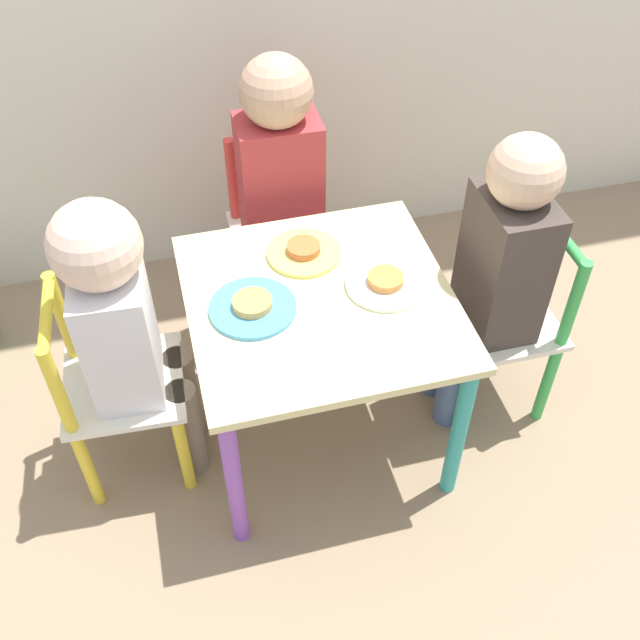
{
  "coord_description": "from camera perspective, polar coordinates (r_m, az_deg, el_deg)",
  "views": [
    {
      "loc": [
        -0.29,
        -1.11,
        1.54
      ],
      "look_at": [
        0.0,
        0.0,
        0.39
      ],
      "focal_mm": 42.0,
      "sensor_mm": 36.0,
      "label": 1
    }
  ],
  "objects": [
    {
      "name": "chair_red",
      "position": [
        2.05,
        -3.08,
        6.45
      ],
      "size": [
        0.26,
        0.26,
        0.52
      ],
      "rotation": [
        0.0,
        0.0,
        -0.02
      ],
      "color": "silver",
      "rests_on": "ground_plane"
    },
    {
      "name": "plate_back",
      "position": [
        1.68,
        -1.25,
        5.24
      ],
      "size": [
        0.17,
        0.17,
        0.03
      ],
      "color": "#EADB66",
      "rests_on": "kids_table"
    },
    {
      "name": "plate_right",
      "position": [
        1.61,
        5.0,
        2.85
      ],
      "size": [
        0.17,
        0.17,
        0.03
      ],
      "color": "white",
      "rests_on": "kids_table"
    },
    {
      "name": "child_right",
      "position": [
        1.7,
        13.39,
        4.16
      ],
      "size": [
        0.21,
        0.2,
        0.77
      ],
      "rotation": [
        0.0,
        0.0,
        -1.57
      ],
      "color": "#4C608E",
      "rests_on": "ground_plane"
    },
    {
      "name": "chair_yellow",
      "position": [
        1.72,
        -15.4,
        -5.2
      ],
      "size": [
        0.27,
        0.27,
        0.52
      ],
      "rotation": [
        0.0,
        0.0,
        1.51
      ],
      "color": "silver",
      "rests_on": "ground_plane"
    },
    {
      "name": "chair_green",
      "position": [
        1.86,
        14.03,
        -0.25
      ],
      "size": [
        0.26,
        0.26,
        0.52
      ],
      "rotation": [
        0.0,
        0.0,
        -1.57
      ],
      "color": "silver",
      "rests_on": "ground_plane"
    },
    {
      "name": "child_back",
      "position": [
        1.87,
        -2.98,
        10.67
      ],
      "size": [
        0.2,
        0.22,
        0.79
      ],
      "rotation": [
        0.0,
        0.0,
        -0.02
      ],
      "color": "#4C608E",
      "rests_on": "ground_plane"
    },
    {
      "name": "plate_left",
      "position": [
        1.56,
        -5.16,
        1.03
      ],
      "size": [
        0.18,
        0.18,
        0.03
      ],
      "color": "#4C9EE0",
      "rests_on": "kids_table"
    },
    {
      "name": "child_left",
      "position": [
        1.57,
        -14.68,
        -0.11
      ],
      "size": [
        0.23,
        0.21,
        0.75
      ],
      "rotation": [
        0.0,
        0.0,
        1.51
      ],
      "color": "#7A6B5B",
      "rests_on": "ground_plane"
    },
    {
      "name": "kids_table",
      "position": [
        1.63,
        0.0,
        -0.04
      ],
      "size": [
        0.56,
        0.56,
        0.45
      ],
      "color": "beige",
      "rests_on": "ground_plane"
    },
    {
      "name": "ground_plane",
      "position": [
        1.92,
        0.0,
        -8.1
      ],
      "size": [
        6.0,
        6.0,
        0.0
      ],
      "primitive_type": "plane",
      "color": "#8C755B"
    }
  ]
}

